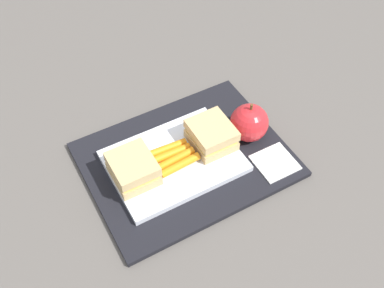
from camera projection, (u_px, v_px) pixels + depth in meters
name	position (u px, v px, depth m)	size (l,w,h in m)	color
ground_plane	(186.00, 161.00, 0.85)	(2.40, 2.40, 0.00)	#56514C
lunchbag_mat	(186.00, 159.00, 0.85)	(0.36, 0.28, 0.01)	black
food_tray	(174.00, 161.00, 0.83)	(0.23, 0.17, 0.01)	white
sandwich_half_left	(133.00, 169.00, 0.79)	(0.07, 0.08, 0.04)	tan
sandwich_half_right	(211.00, 135.00, 0.84)	(0.07, 0.08, 0.04)	tan
carrot_sticks_bundle	(173.00, 156.00, 0.82)	(0.08, 0.06, 0.02)	orange
apple	(249.00, 123.00, 0.85)	(0.07, 0.07, 0.08)	red
paper_napkin	(275.00, 162.00, 0.84)	(0.07, 0.07, 0.00)	white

